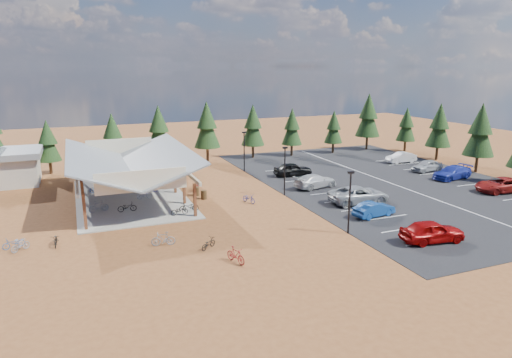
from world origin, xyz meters
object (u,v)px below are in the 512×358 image
object	(u,v)px
bike_6	(150,189)
car_3	(315,181)
bike_13	(163,239)
bike_15	(196,185)
car_6	(501,185)
bike_0	(127,207)
bike_pavilion	(129,161)
car_8	(427,166)
car_9	(401,157)
bike_1	(99,206)
lamp_post_2	(244,149)
bike_7	(132,180)
trash_bin_1	(197,191)
bike_14	(249,198)
car_1	(374,209)
car_0	(432,231)
bike_11	(236,255)
bike_2	(98,188)
bike_3	(102,177)
car_4	(293,169)
car_2	(359,195)
lamp_post_0	(350,198)
trash_bin_0	(204,195)
bike_12	(208,243)
car_7	(452,172)
lamp_post_1	(285,168)
bike_8	(56,240)
bike_9	(20,245)
bike_10	(14,243)
bike_5	(144,194)
bike_4	(179,210)

from	to	relation	value
bike_6	car_3	xyz separation A→B (m)	(17.36, -4.26, 0.23)
bike_13	bike_15	world-z (taller)	bike_13
bike_6	car_6	distance (m)	37.33
bike_0	bike_pavilion	bearing A→B (deg)	-9.44
car_8	car_9	distance (m)	5.67
bike_1	car_3	size ratio (longest dim) A/B	0.35
lamp_post_2	bike_7	size ratio (longest dim) A/B	3.06
bike_1	bike_15	xyz separation A→B (m)	(10.35, 4.49, -0.10)
trash_bin_1	bike_6	world-z (taller)	bike_6
bike_14	car_1	size ratio (longest dim) A/B	0.42
bike_0	bike_6	size ratio (longest dim) A/B	0.97
car_3	car_0	bearing A→B (deg)	169.75
bike_11	car_6	xyz separation A→B (m)	(32.31, 6.48, 0.25)
bike_1	bike_2	size ratio (longest dim) A/B	1.07
car_1	car_8	world-z (taller)	car_8
bike_2	bike_3	bearing A→B (deg)	-5.15
bike_0	bike_2	size ratio (longest dim) A/B	1.01
car_8	car_9	bearing A→B (deg)	167.93
bike_11	car_4	size ratio (longest dim) A/B	0.40
bike_2	bike_14	bearing A→B (deg)	-120.52
trash_bin_1	car_2	size ratio (longest dim) A/B	0.15
lamp_post_0	trash_bin_0	distance (m)	16.24
bike_12	car_7	world-z (taller)	car_7
bike_pavilion	lamp_post_1	size ratio (longest dim) A/B	3.77
bike_8	car_0	xyz separation A→B (m)	(26.69, -9.93, 0.43)
car_0	car_2	distance (m)	10.74
lamp_post_1	bike_6	world-z (taller)	lamp_post_1
bike_0	car_4	size ratio (longest dim) A/B	0.36
bike_2	car_4	size ratio (longest dim) A/B	0.36
bike_pavilion	bike_11	xyz separation A→B (m)	(4.70, -18.99, -3.26)
bike_0	car_2	xyz separation A→B (m)	(21.49, -5.43, 0.33)
car_7	car_8	xyz separation A→B (m)	(0.04, 4.31, -0.04)
bike_13	car_3	bearing A→B (deg)	130.31
bike_7	trash_bin_0	bearing A→B (deg)	-154.59
bike_2	lamp_post_2	bearing A→B (deg)	-74.39
bike_9	car_0	xyz separation A→B (m)	(29.07, -9.77, 0.42)
car_2	car_6	distance (m)	16.58
car_3	car_8	xyz separation A→B (m)	(17.17, 1.79, -0.01)
lamp_post_0	car_1	size ratio (longest dim) A/B	1.26
bike_11	bike_6	bearing A→B (deg)	77.56
bike_pavilion	car_4	xyz separation A→B (m)	(19.67, 2.46, -2.98)
bike_8	car_8	world-z (taller)	car_8
bike_3	bike_14	bearing A→B (deg)	-154.46
bike_3	bike_10	world-z (taller)	bike_3
bike_5	car_1	distance (m)	22.42
bike_6	bike_11	bearing A→B (deg)	167.88
bike_4	bike_15	size ratio (longest dim) A/B	0.87
bike_11	car_2	world-z (taller)	car_2
bike_0	lamp_post_2	bearing A→B (deg)	-52.07
lamp_post_0	bike_15	bearing A→B (deg)	114.56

